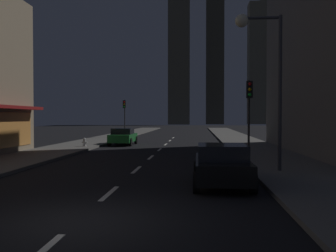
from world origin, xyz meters
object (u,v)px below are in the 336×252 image
(traffic_light_far_left, at_px, (124,110))
(street_lamp_right, at_px, (260,53))
(car_parked_near, at_px, (222,164))
(fire_hydrant_far_left, at_px, (84,142))
(car_parked_far, at_px, (123,136))
(traffic_light_near_right, at_px, (249,102))

(traffic_light_far_left, bearing_deg, street_lamp_right, -67.10)
(traffic_light_far_left, bearing_deg, car_parked_near, -72.37)
(car_parked_near, relative_size, fire_hydrant_far_left, 6.48)
(car_parked_far, height_order, traffic_light_near_right, traffic_light_near_right)
(car_parked_far, bearing_deg, street_lamp_right, -59.92)
(street_lamp_right, bearing_deg, car_parked_far, 120.08)
(traffic_light_near_right, bearing_deg, street_lamp_right, -91.68)
(car_parked_near, height_order, fire_hydrant_far_left, car_parked_near)
(traffic_light_far_left, bearing_deg, traffic_light_near_right, -63.07)
(fire_hydrant_far_left, height_order, street_lamp_right, street_lamp_right)
(fire_hydrant_far_left, xyz_separation_m, traffic_light_near_right, (11.40, -7.89, 2.74))
(car_parked_near, xyz_separation_m, traffic_light_far_left, (-9.10, 28.64, 2.45))
(car_parked_near, height_order, traffic_light_far_left, traffic_light_far_left)
(car_parked_near, bearing_deg, car_parked_far, 111.38)
(fire_hydrant_far_left, xyz_separation_m, traffic_light_far_left, (0.40, 13.77, 2.74))
(street_lamp_right, bearing_deg, car_parked_near, -121.68)
(car_parked_near, bearing_deg, traffic_light_near_right, 74.77)
(car_parked_near, height_order, car_parked_far, same)
(traffic_light_near_right, relative_size, street_lamp_right, 0.64)
(fire_hydrant_far_left, distance_m, street_lamp_right, 17.09)
(street_lamp_right, bearing_deg, traffic_light_far_left, 112.90)
(car_parked_far, height_order, traffic_light_far_left, traffic_light_far_left)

